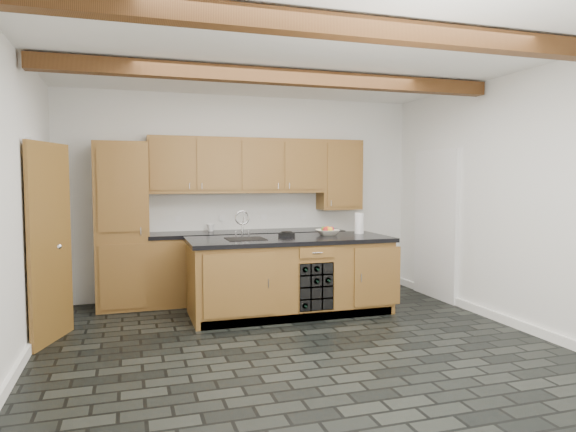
{
  "coord_description": "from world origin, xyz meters",
  "views": [
    {
      "loc": [
        -1.56,
        -4.61,
        1.63
      ],
      "look_at": [
        0.12,
        0.8,
        1.23
      ],
      "focal_mm": 32.0,
      "sensor_mm": 36.0,
      "label": 1
    }
  ],
  "objects_px": {
    "kitchen_scale": "(287,234)",
    "paper_towel": "(359,223)",
    "island": "(291,275)",
    "fruit_bowl": "(328,232)"
  },
  "relations": [
    {
      "from": "kitchen_scale",
      "to": "paper_towel",
      "type": "distance_m",
      "value": 1.01
    },
    {
      "from": "kitchen_scale",
      "to": "paper_towel",
      "type": "relative_size",
      "value": 0.86
    },
    {
      "from": "kitchen_scale",
      "to": "paper_towel",
      "type": "height_order",
      "value": "paper_towel"
    },
    {
      "from": "island",
      "to": "paper_towel",
      "type": "relative_size",
      "value": 9.24
    },
    {
      "from": "island",
      "to": "fruit_bowl",
      "type": "bearing_deg",
      "value": 13.09
    },
    {
      "from": "kitchen_scale",
      "to": "island",
      "type": "bearing_deg",
      "value": -65.7
    },
    {
      "from": "island",
      "to": "kitchen_scale",
      "type": "height_order",
      "value": "kitchen_scale"
    },
    {
      "from": "island",
      "to": "kitchen_scale",
      "type": "relative_size",
      "value": 10.8
    },
    {
      "from": "island",
      "to": "fruit_bowl",
      "type": "xyz_separation_m",
      "value": [
        0.53,
        0.12,
        0.5
      ]
    },
    {
      "from": "paper_towel",
      "to": "fruit_bowl",
      "type": "bearing_deg",
      "value": -171.39
    }
  ]
}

